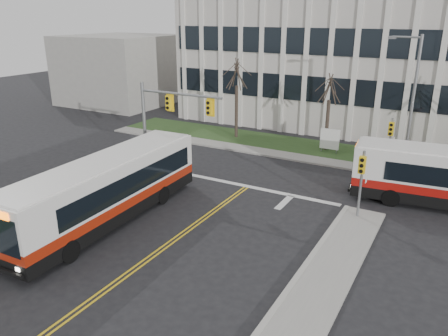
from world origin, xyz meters
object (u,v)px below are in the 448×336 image
bus_main (107,191)px  newspaper_box_blue (37,220)px  directory_sign (330,139)px  newspaper_box_red (49,191)px  streetlight (411,97)px

bus_main → newspaper_box_blue: bearing=-137.2°
directory_sign → newspaper_box_blue: 21.88m
directory_sign → newspaper_box_red: (-12.00, -16.75, -0.70)m
newspaper_box_blue → directory_sign: bearing=59.0°
streetlight → bus_main: 20.46m
bus_main → directory_sign: bearing=66.5°
bus_main → newspaper_box_red: 5.40m
newspaper_box_blue → newspaper_box_red: same height
directory_sign → newspaper_box_red: directory_sign is taller
streetlight → newspaper_box_blue: streetlight is taller
newspaper_box_red → directory_sign: bearing=31.3°
newspaper_box_blue → newspaper_box_red: 4.07m
streetlight → newspaper_box_red: streetlight is taller
directory_sign → streetlight: bearing=-13.2°
streetlight → bus_main: bearing=-127.6°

